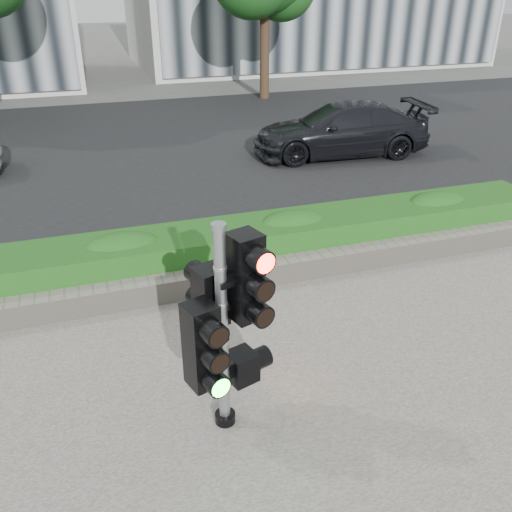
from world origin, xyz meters
name	(u,v)px	position (x,y,z in m)	size (l,w,h in m)	color
ground	(254,371)	(0.00, 0.00, 0.00)	(120.00, 120.00, 0.00)	#51514C
road	(141,148)	(0.00, 10.00, 0.01)	(60.00, 13.00, 0.02)	black
curb	(195,253)	(0.00, 3.15, 0.06)	(60.00, 0.25, 0.12)	gray
stone_wall	(214,280)	(0.00, 1.90, 0.20)	(12.00, 0.32, 0.34)	gray
hedge	(203,251)	(0.00, 2.55, 0.37)	(12.00, 1.00, 0.68)	#368729
traffic_signal	(223,319)	(-0.53, -0.67, 1.27)	(0.82, 0.69, 2.24)	black
car_dark	(341,130)	(4.87, 7.68, 0.68)	(1.84, 4.53, 1.31)	black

